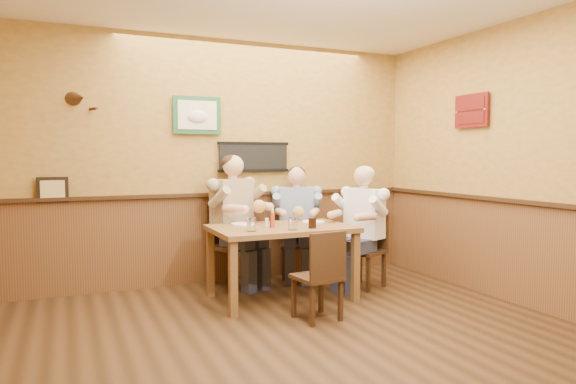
% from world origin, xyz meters
% --- Properties ---
extents(room, '(5.02, 5.03, 2.81)m').
position_xyz_m(room, '(0.13, 0.17, 1.69)').
color(room, black).
rests_on(room, ground).
extents(dining_table, '(1.40, 0.90, 0.75)m').
position_xyz_m(dining_table, '(0.42, 1.50, 0.66)').
color(dining_table, brown).
rests_on(dining_table, ground).
extents(chair_back_left, '(0.56, 0.56, 0.93)m').
position_xyz_m(chair_back_left, '(0.13, 2.25, 0.46)').
color(chair_back_left, '#392312').
rests_on(chair_back_left, ground).
extents(chair_back_right, '(0.50, 0.50, 0.84)m').
position_xyz_m(chair_back_right, '(0.94, 2.27, 0.42)').
color(chair_back_right, '#392312').
rests_on(chair_back_right, ground).
extents(chair_right_end, '(0.52, 0.52, 0.85)m').
position_xyz_m(chair_right_end, '(1.44, 1.56, 0.42)').
color(chair_right_end, '#392312').
rests_on(chair_right_end, ground).
extents(chair_near_side, '(0.42, 0.42, 0.81)m').
position_xyz_m(chair_near_side, '(0.45, 0.76, 0.40)').
color(chair_near_side, '#392312').
rests_on(chair_near_side, ground).
extents(diner_tan_shirt, '(0.80, 0.80, 1.32)m').
position_xyz_m(diner_tan_shirt, '(0.13, 2.25, 0.66)').
color(diner_tan_shirt, tan).
rests_on(diner_tan_shirt, ground).
extents(diner_blue_polo, '(0.72, 0.72, 1.20)m').
position_xyz_m(diner_blue_polo, '(0.94, 2.27, 0.60)').
color(diner_blue_polo, '#778DB3').
rests_on(diner_blue_polo, ground).
extents(diner_white_elder, '(0.74, 0.74, 1.21)m').
position_xyz_m(diner_white_elder, '(1.44, 1.56, 0.61)').
color(diner_white_elder, white).
rests_on(diner_white_elder, ground).
extents(water_glass_left, '(0.10, 0.10, 0.13)m').
position_xyz_m(water_glass_left, '(0.02, 1.29, 0.82)').
color(water_glass_left, white).
rests_on(water_glass_left, dining_table).
extents(water_glass_mid, '(0.11, 0.11, 0.13)m').
position_xyz_m(water_glass_mid, '(0.42, 1.21, 0.82)').
color(water_glass_mid, white).
rests_on(water_glass_mid, dining_table).
extents(cola_tumbler, '(0.10, 0.10, 0.10)m').
position_xyz_m(cola_tumbler, '(0.64, 1.24, 0.80)').
color(cola_tumbler, black).
rests_on(cola_tumbler, dining_table).
extents(hot_sauce_bottle, '(0.04, 0.04, 0.17)m').
position_xyz_m(hot_sauce_bottle, '(0.30, 1.44, 0.83)').
color(hot_sauce_bottle, '#BE3B14').
rests_on(hot_sauce_bottle, dining_table).
extents(salt_shaker, '(0.05, 0.05, 0.09)m').
position_xyz_m(salt_shaker, '(0.26, 1.48, 0.80)').
color(salt_shaker, white).
rests_on(salt_shaker, dining_table).
extents(pepper_shaker, '(0.05, 0.05, 0.10)m').
position_xyz_m(pepper_shaker, '(0.30, 1.45, 0.80)').
color(pepper_shaker, black).
rests_on(pepper_shaker, dining_table).
extents(plate_far_left, '(0.25, 0.25, 0.02)m').
position_xyz_m(plate_far_left, '(0.10, 1.75, 0.76)').
color(plate_far_left, white).
rests_on(plate_far_left, dining_table).
extents(plate_far_right, '(0.28, 0.28, 0.02)m').
position_xyz_m(plate_far_right, '(0.85, 1.63, 0.76)').
color(plate_far_right, white).
rests_on(plate_far_right, dining_table).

